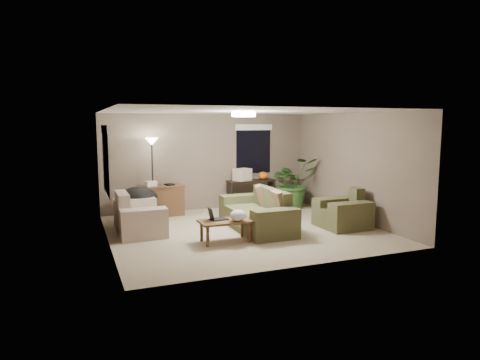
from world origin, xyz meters
name	(u,v)px	position (x,y,z in m)	size (l,w,h in m)	color
room_shell	(244,172)	(0.00, 0.00, 1.25)	(5.50, 5.50, 5.50)	#BDAD8C
main_sofa	(258,215)	(0.34, -0.01, 0.29)	(0.95, 2.20, 0.85)	brown
throw_pillows	(269,198)	(0.59, -0.01, 0.65)	(0.39, 1.39, 0.47)	#8C7251
loveseat	(138,218)	(-2.11, 0.67, 0.30)	(0.90, 1.60, 0.85)	beige
armchair	(343,214)	(2.12, -0.56, 0.30)	(0.95, 1.00, 0.85)	#4A4B2D
coffee_table	(226,223)	(-0.66, -0.72, 0.36)	(1.00, 0.55, 0.42)	brown
laptop	(215,217)	(-0.83, -0.62, 0.48)	(0.37, 0.27, 0.24)	black
plastic_bag	(238,215)	(-0.46, -0.87, 0.53)	(0.31, 0.28, 0.22)	white
desk	(161,200)	(-1.33, 2.07, 0.38)	(1.10, 0.50, 0.75)	brown
desk_papers	(155,184)	(-1.49, 2.06, 0.80)	(0.71, 0.31, 0.12)	silver
console_table	(251,192)	(1.10, 2.18, 0.44)	(1.30, 0.40, 0.75)	black
pumpkin	(263,176)	(1.45, 2.18, 0.86)	(0.26, 0.26, 0.21)	orange
cardboard_box	(242,175)	(0.85, 2.18, 0.91)	(0.42, 0.32, 0.32)	beige
papasan_chair	(138,201)	(-1.95, 1.68, 0.47)	(1.04, 1.04, 0.80)	black
floor_lamp	(152,151)	(-1.53, 2.10, 1.60)	(0.32, 0.32, 1.91)	black
ceiling_fixture	(244,114)	(0.00, 0.00, 2.44)	(0.50, 0.50, 0.10)	white
houseplant	(293,188)	(2.14, 1.76, 0.53)	(1.23, 1.37, 1.07)	#2D5923
cat_scratching_post	(334,210)	(2.43, 0.24, 0.21)	(0.32, 0.32, 0.50)	tan
window_left	(105,148)	(-2.73, 0.30, 1.78)	(0.05, 1.56, 1.33)	black
window_back	(254,141)	(1.30, 2.48, 1.79)	(1.06, 0.05, 1.33)	black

